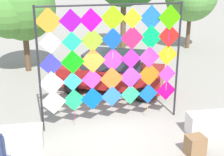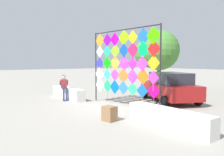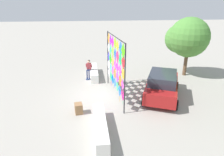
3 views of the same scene
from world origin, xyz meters
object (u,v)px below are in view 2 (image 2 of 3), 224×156
Objects in this scene: kite_display_rack at (124,61)px; cardboard_box_large at (109,114)px; parked_car at (169,87)px; seated_vendor at (64,85)px; tree_far_right at (157,51)px.

kite_display_rack is 3.70m from cardboard_box_large.
kite_display_rack reaches higher than parked_car.
kite_display_rack is 3.46m from parked_car.
kite_display_rack is 7.94× the size of cardboard_box_large.
seated_vendor is (-3.64, -1.69, -1.45)m from kite_display_rack.
kite_display_rack is at bearing -61.46° from tree_far_right.
seated_vendor is 5.68m from cardboard_box_large.
tree_far_right is at bearing 121.86° from cardboard_box_large.
kite_display_rack is 0.96× the size of tree_far_right.
parked_car is (0.51, 3.08, -1.49)m from kite_display_rack.
tree_far_right is at bearing 118.54° from kite_display_rack.
seated_vendor is 0.32× the size of parked_car.
cardboard_box_large is 0.12× the size of tree_far_right.
kite_display_rack is at bearing 129.94° from cardboard_box_large.
seated_vendor is 0.31× the size of tree_far_right.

